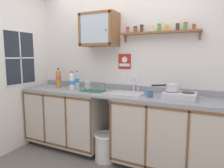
% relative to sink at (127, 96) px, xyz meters
% --- Properties ---
extents(floor, '(6.02, 6.02, 0.00)m').
position_rel_sink_xyz_m(floor, '(-0.17, -0.33, -0.92)').
color(floor, slate).
rests_on(floor, ground).
extents(back_wall, '(3.62, 0.07, 2.55)m').
position_rel_sink_xyz_m(back_wall, '(-0.17, 0.28, 0.37)').
color(back_wall, silver).
rests_on(back_wall, ground).
extents(side_wall_left, '(0.05, 3.38, 2.55)m').
position_rel_sink_xyz_m(side_wall_left, '(-1.70, -0.64, 0.36)').
color(side_wall_left, silver).
rests_on(side_wall_left, ground).
extents(lower_cabinet_run, '(1.29, 0.59, 0.92)m').
position_rel_sink_xyz_m(lower_cabinet_run, '(-1.02, -0.04, -0.46)').
color(lower_cabinet_run, black).
rests_on(lower_cabinet_run, ground).
extents(lower_cabinet_run_right, '(1.44, 0.59, 0.92)m').
position_rel_sink_xyz_m(lower_cabinet_run_right, '(0.62, -0.04, -0.46)').
color(lower_cabinet_run_right, black).
rests_on(lower_cabinet_run_right, ground).
extents(countertop, '(2.98, 0.62, 0.03)m').
position_rel_sink_xyz_m(countertop, '(-0.17, -0.04, 0.02)').
color(countertop, gray).
rests_on(countertop, lower_cabinet_run).
extents(backsplash, '(2.98, 0.02, 0.08)m').
position_rel_sink_xyz_m(backsplash, '(-0.17, 0.25, 0.07)').
color(backsplash, gray).
rests_on(backsplash, countertop).
extents(sink, '(0.48, 0.41, 0.40)m').
position_rel_sink_xyz_m(sink, '(0.00, 0.00, 0.00)').
color(sink, silver).
rests_on(sink, countertop).
extents(hot_plate_stove, '(0.39, 0.32, 0.08)m').
position_rel_sink_xyz_m(hot_plate_stove, '(0.71, -0.05, 0.07)').
color(hot_plate_stove, silver).
rests_on(hot_plate_stove, countertop).
extents(saucepan, '(0.32, 0.24, 0.09)m').
position_rel_sink_xyz_m(saucepan, '(0.61, -0.03, 0.17)').
color(saucepan, silver).
rests_on(saucepan, hot_plate_stove).
extents(bottle_juice_amber_0, '(0.08, 0.08, 0.31)m').
position_rel_sink_xyz_m(bottle_juice_amber_0, '(-1.23, 0.03, 0.18)').
color(bottle_juice_amber_0, gold).
rests_on(bottle_juice_amber_0, countertop).
extents(bottle_water_clear_1, '(0.07, 0.07, 0.28)m').
position_rel_sink_xyz_m(bottle_water_clear_1, '(-0.89, 0.07, 0.16)').
color(bottle_water_clear_1, silver).
rests_on(bottle_water_clear_1, countertop).
extents(bottle_opaque_white_2, '(0.08, 0.08, 0.28)m').
position_rel_sink_xyz_m(bottle_opaque_white_2, '(-0.89, -0.07, 0.16)').
color(bottle_opaque_white_2, white).
rests_on(bottle_opaque_white_2, countertop).
extents(dish_rack, '(0.33, 0.23, 0.16)m').
position_rel_sink_xyz_m(dish_rack, '(-0.54, -0.05, 0.06)').
color(dish_rack, '#26664C').
rests_on(dish_rack, countertop).
extents(mug, '(0.11, 0.08, 0.09)m').
position_rel_sink_xyz_m(mug, '(0.35, -0.11, 0.08)').
color(mug, '#3F6699').
rests_on(mug, countertop).
extents(wall_cabinet, '(0.56, 0.32, 0.49)m').
position_rel_sink_xyz_m(wall_cabinet, '(-0.49, 0.11, 0.93)').
color(wall_cabinet, brown).
extents(spice_shelf, '(1.07, 0.14, 0.23)m').
position_rel_sink_xyz_m(spice_shelf, '(0.38, 0.19, 0.87)').
color(spice_shelf, brown).
extents(warning_sign, '(0.20, 0.01, 0.23)m').
position_rel_sink_xyz_m(warning_sign, '(-0.14, 0.25, 0.46)').
color(warning_sign, '#B2261E').
extents(window, '(0.03, 0.58, 0.85)m').
position_rel_sink_xyz_m(window, '(-1.67, -0.34, 0.52)').
color(window, '#262D38').
extents(trash_bin, '(0.33, 0.33, 0.39)m').
position_rel_sink_xyz_m(trash_bin, '(-0.24, -0.19, -0.72)').
color(trash_bin, silver).
rests_on(trash_bin, ground).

